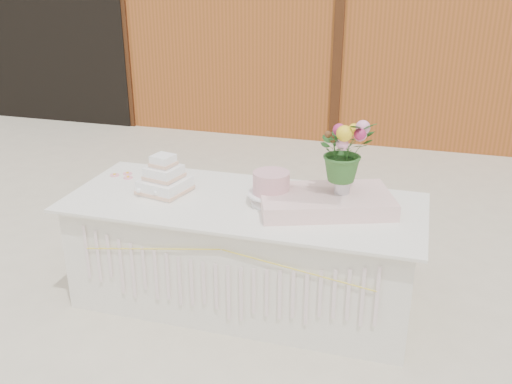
% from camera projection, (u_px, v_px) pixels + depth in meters
% --- Properties ---
extents(ground, '(80.00, 80.00, 0.00)m').
position_uv_depth(ground, '(244.00, 299.00, 4.11)').
color(ground, beige).
rests_on(ground, ground).
extents(barn, '(12.60, 4.60, 3.30)m').
position_uv_depth(barn, '(359.00, 2.00, 8.81)').
color(barn, '#9D4D21').
rests_on(barn, ground).
extents(cake_table, '(2.40, 1.00, 0.77)m').
position_uv_depth(cake_table, '(244.00, 252.00, 3.96)').
color(cake_table, white).
rests_on(cake_table, ground).
extents(wedding_cake, '(0.36, 0.36, 0.27)m').
position_uv_depth(wedding_cake, '(164.00, 180.00, 3.94)').
color(wedding_cake, white).
rests_on(wedding_cake, cake_table).
extents(pink_cake_stand, '(0.31, 0.31, 0.22)m').
position_uv_depth(pink_cake_stand, '(271.00, 186.00, 3.74)').
color(pink_cake_stand, white).
rests_on(pink_cake_stand, cake_table).
extents(satin_runner, '(0.96, 0.75, 0.11)m').
position_uv_depth(satin_runner, '(326.00, 201.00, 3.69)').
color(satin_runner, beige).
rests_on(satin_runner, cake_table).
extents(flower_vase, '(0.10, 0.10, 0.14)m').
position_uv_depth(flower_vase, '(342.00, 183.00, 3.66)').
color(flower_vase, silver).
rests_on(flower_vase, satin_runner).
extents(bouquet, '(0.47, 0.46, 0.40)m').
position_uv_depth(bouquet, '(345.00, 143.00, 3.56)').
color(bouquet, '#2F6327').
rests_on(bouquet, flower_vase).
extents(loose_flowers, '(0.25, 0.36, 0.02)m').
position_uv_depth(loose_flowers, '(118.00, 179.00, 4.20)').
color(loose_flowers, pink).
rests_on(loose_flowers, cake_table).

